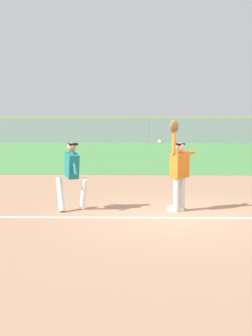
% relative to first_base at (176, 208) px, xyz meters
% --- Properties ---
extents(ground_plane, '(79.49, 79.49, 0.00)m').
position_rel_first_base_xyz_m(ground_plane, '(-0.07, -0.70, -0.04)').
color(ground_plane, tan).
extents(outfield_grass, '(53.51, 19.97, 0.01)m').
position_rel_first_base_xyz_m(outfield_grass, '(-0.07, 16.38, -0.04)').
color(outfield_grass, '#4C8C47').
rests_on(outfield_grass, ground_plane).
extents(chalk_foul_line, '(12.00, 0.21, 0.01)m').
position_rel_first_base_xyz_m(chalk_foul_line, '(-4.00, -0.90, -0.04)').
color(chalk_foul_line, white).
rests_on(chalk_foul_line, ground_plane).
extents(first_base, '(0.39, 0.39, 0.08)m').
position_rel_first_base_xyz_m(first_base, '(0.00, 0.00, 0.00)').
color(first_base, white).
rests_on(first_base, ground_plane).
extents(fielder, '(0.73, 0.69, 2.28)m').
position_rel_first_base_xyz_m(fielder, '(0.06, -0.13, 1.08)').
color(fielder, silver).
rests_on(fielder, ground_plane).
extents(runner, '(0.89, 0.80, 1.72)m').
position_rel_first_base_xyz_m(runner, '(-2.61, -0.17, 0.96)').
color(runner, white).
rests_on(runner, ground_plane).
extents(baseball, '(0.07, 0.07, 0.07)m').
position_rel_first_base_xyz_m(baseball, '(-0.44, -0.19, 1.71)').
color(baseball, white).
extents(outfield_fence, '(53.59, 0.08, 2.25)m').
position_rel_first_base_xyz_m(outfield_fence, '(-0.07, 26.37, 1.08)').
color(outfield_fence, '#93999E').
rests_on(outfield_fence, ground_plane).
extents(parked_car_red, '(4.42, 2.16, 1.25)m').
position_rel_first_base_xyz_m(parked_car_red, '(-10.75, 28.79, 0.63)').
color(parked_car_red, '#B21E1E').
rests_on(parked_car_red, ground_plane).
extents(parked_car_silver, '(4.46, 2.24, 1.25)m').
position_rel_first_base_xyz_m(parked_car_silver, '(-5.79, 29.00, 0.63)').
color(parked_car_silver, '#B7B7BC').
rests_on(parked_car_silver, ground_plane).
extents(parked_car_tan, '(4.54, 2.40, 1.25)m').
position_rel_first_base_xyz_m(parked_car_tan, '(-0.68, 28.59, 0.63)').
color(parked_car_tan, tan).
rests_on(parked_car_tan, ground_plane).
extents(parked_car_black, '(4.42, 2.16, 1.25)m').
position_rel_first_base_xyz_m(parked_car_black, '(4.06, 28.70, 0.63)').
color(parked_car_black, black).
rests_on(parked_car_black, ground_plane).
extents(parked_car_white, '(4.59, 2.50, 1.25)m').
position_rel_first_base_xyz_m(parked_car_white, '(8.61, 28.59, 0.63)').
color(parked_car_white, white).
rests_on(parked_car_white, ground_plane).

